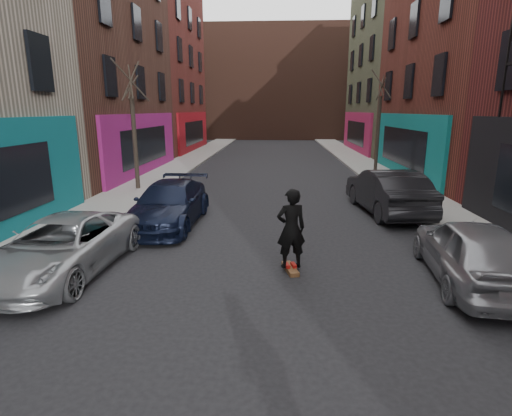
# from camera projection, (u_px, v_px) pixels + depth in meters

# --- Properties ---
(sidewalk_left) EXTENTS (2.50, 84.00, 0.13)m
(sidewalk_left) POSITION_uv_depth(u_px,v_px,m) (191.00, 159.00, 30.42)
(sidewalk_left) COLOR gray
(sidewalk_left) RESTS_ON ground
(sidewalk_right) EXTENTS (2.50, 84.00, 0.13)m
(sidewalk_right) POSITION_uv_depth(u_px,v_px,m) (357.00, 160.00, 29.76)
(sidewalk_right) COLOR gray
(sidewalk_right) RESTS_ON ground
(building_far) EXTENTS (40.00, 10.00, 14.00)m
(building_far) POSITION_uv_depth(u_px,v_px,m) (276.00, 85.00, 53.64)
(building_far) COLOR #47281E
(building_far) RESTS_ON ground
(tree_left_far) EXTENTS (2.00, 2.00, 6.50)m
(tree_left_far) POSITION_uv_depth(u_px,v_px,m) (133.00, 117.00, 17.99)
(tree_left_far) COLOR black
(tree_left_far) RESTS_ON sidewalk_left
(tree_right_far) EXTENTS (2.00, 2.00, 6.80)m
(tree_right_far) POSITION_uv_depth(u_px,v_px,m) (379.00, 113.00, 23.12)
(tree_right_far) COLOR black
(tree_right_far) RESTS_ON sidewalk_right
(parked_left_far) EXTENTS (2.38, 4.79, 1.30)m
(parked_left_far) POSITION_uv_depth(u_px,v_px,m) (62.00, 246.00, 9.19)
(parked_left_far) COLOR #979BA0
(parked_left_far) RESTS_ON ground
(parked_left_end) EXTENTS (2.08, 4.90, 1.41)m
(parked_left_end) POSITION_uv_depth(u_px,v_px,m) (169.00, 204.00, 13.08)
(parked_left_end) COLOR black
(parked_left_end) RESTS_ON ground
(parked_right_far) EXTENTS (2.17, 4.45, 1.46)m
(parked_right_far) POSITION_uv_depth(u_px,v_px,m) (473.00, 251.00, 8.65)
(parked_right_far) COLOR gray
(parked_right_far) RESTS_ON ground
(parked_right_end) EXTENTS (2.23, 5.10, 1.63)m
(parked_right_end) POSITION_uv_depth(u_px,v_px,m) (387.00, 191.00, 14.61)
(parked_right_end) COLOR black
(parked_right_end) RESTS_ON ground
(skateboard) EXTENTS (0.41, 0.83, 0.10)m
(skateboard) POSITION_uv_depth(u_px,v_px,m) (290.00, 269.00, 9.44)
(skateboard) COLOR brown
(skateboard) RESTS_ON ground
(skateboarder) EXTENTS (0.78, 0.61, 1.89)m
(skateboarder) POSITION_uv_depth(u_px,v_px,m) (291.00, 229.00, 9.21)
(skateboarder) COLOR black
(skateboarder) RESTS_ON skateboard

